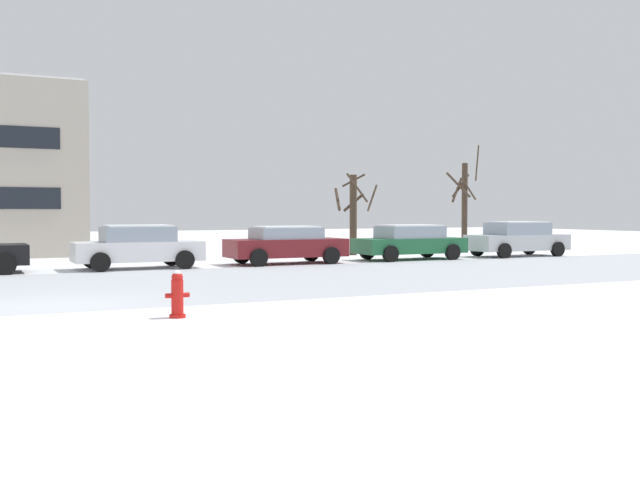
{
  "coord_description": "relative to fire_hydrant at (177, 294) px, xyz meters",
  "views": [
    {
      "loc": [
        -1.42,
        -15.54,
        1.92
      ],
      "look_at": [
        8.74,
        5.69,
        1.03
      ],
      "focal_mm": 40.73,
      "sensor_mm": 36.0,
      "label": 1
    }
  ],
  "objects": [
    {
      "name": "parked_car_silver",
      "position": [
        18.15,
        11.87,
        0.34
      ],
      "size": [
        4.56,
        2.02,
        1.53
      ],
      "color": "silver",
      "rests_on": "ground"
    },
    {
      "name": "ground_plane",
      "position": [
        -1.92,
        2.53,
        -0.44
      ],
      "size": [
        120.0,
        120.0,
        0.0
      ],
      "primitive_type": "plane",
      "color": "white"
    },
    {
      "name": "parked_car_maroon",
      "position": [
        7.19,
        11.92,
        0.29
      ],
      "size": [
        4.44,
        2.01,
        1.41
      ],
      "color": "maroon",
      "rests_on": "ground"
    },
    {
      "name": "parked_car_green",
      "position": [
        12.67,
        11.98,
        0.29
      ],
      "size": [
        4.52,
        2.05,
        1.42
      ],
      "color": "#1E6038",
      "rests_on": "ground"
    },
    {
      "name": "fire_hydrant",
      "position": [
        0.0,
        0.0,
        0.0
      ],
      "size": [
        0.44,
        0.3,
        0.87
      ],
      "color": "red",
      "rests_on": "ground"
    },
    {
      "name": "parked_car_white",
      "position": [
        1.71,
        11.94,
        0.32
      ],
      "size": [
        4.28,
        2.03,
        1.5
      ],
      "color": "white",
      "rests_on": "ground"
    },
    {
      "name": "road_surface",
      "position": [
        -1.92,
        6.26,
        -0.43
      ],
      "size": [
        80.0,
        9.46,
        0.0
      ],
      "color": "#B7BCC4",
      "rests_on": "ground"
    },
    {
      "name": "tree_far_right",
      "position": [
        17.93,
        15.41,
        1.92
      ],
      "size": [
        1.72,
        1.49,
        5.09
      ],
      "color": "#423326",
      "rests_on": "ground"
    },
    {
      "name": "tree_far_mid",
      "position": [
        12.11,
        15.81,
        1.53
      ],
      "size": [
        2.12,
        2.09,
        3.69
      ],
      "color": "#423326",
      "rests_on": "ground"
    }
  ]
}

